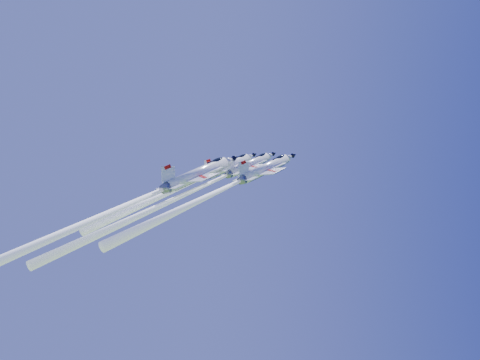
{
  "coord_description": "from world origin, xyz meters",
  "views": [
    {
      "loc": [
        -11.48,
        -96.7,
        83.44
      ],
      "look_at": [
        0.0,
        0.0,
        105.7
      ],
      "focal_mm": 40.0,
      "sensor_mm": 36.0,
      "label": 1
    }
  ],
  "objects": [
    {
      "name": "jet_lead",
      "position": [
        -10.95,
        -4.01,
        101.56
      ],
      "size": [
        33.29,
        24.32,
        35.77
      ],
      "rotation": [
        0.49,
        0.14,
        -0.96
      ],
      "color": "silver"
    },
    {
      "name": "jet_left",
      "position": [
        -10.16,
        1.05,
        104.65
      ],
      "size": [
        26.85,
        19.32,
        26.71
      ],
      "rotation": [
        0.49,
        0.14,
        -0.96
      ],
      "color": "silver"
    },
    {
      "name": "jet_right",
      "position": [
        -4.63,
        -8.56,
        101.72
      ],
      "size": [
        28.27,
        20.33,
        28.07
      ],
      "rotation": [
        0.49,
        0.14,
        -0.96
      ],
      "color": "silver"
    },
    {
      "name": "jet_slot",
      "position": [
        -24.69,
        -13.08,
        95.62
      ],
      "size": [
        42.39,
        30.94,
        45.17
      ],
      "rotation": [
        0.49,
        0.14,
        -0.96
      ],
      "color": "silver"
    }
  ]
}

